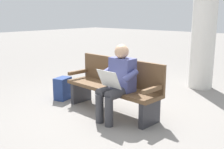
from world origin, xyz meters
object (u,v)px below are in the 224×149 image
at_px(backpack, 63,89).
at_px(support_pillar, 206,3).
at_px(person_seated, 117,81).
at_px(bench_near, 114,85).

height_order(backpack, support_pillar, support_pillar).
height_order(person_seated, support_pillar, support_pillar).
height_order(bench_near, backpack, bench_near).
bearing_deg(backpack, person_seated, 176.05).
xyz_separation_m(person_seated, backpack, (1.47, -0.10, -0.42)).
relative_size(backpack, support_pillar, 0.12).
relative_size(person_seated, backpack, 2.74).
bearing_deg(person_seated, bench_near, -38.83).
bearing_deg(person_seated, backpack, -0.39).
distance_m(person_seated, support_pillar, 2.97).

